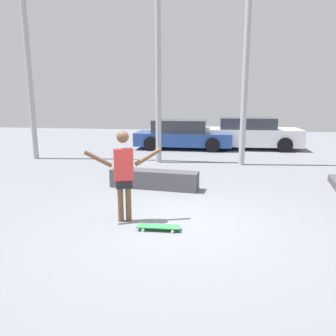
{
  "coord_description": "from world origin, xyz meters",
  "views": [
    {
      "loc": [
        0.68,
        -5.59,
        2.23
      ],
      "look_at": [
        -0.4,
        1.27,
        0.76
      ],
      "focal_mm": 35.0,
      "sensor_mm": 36.0,
      "label": 1
    }
  ],
  "objects_px": {
    "skateboard": "(158,227)",
    "parked_car_white": "(249,134)",
    "grind_box": "(154,179)",
    "skateboarder": "(124,171)",
    "parked_car_blue": "(182,135)"
  },
  "relations": [
    {
      "from": "parked_car_blue",
      "to": "parked_car_white",
      "type": "xyz_separation_m",
      "value": [
        2.99,
        0.48,
        0.05
      ]
    },
    {
      "from": "skateboarder",
      "to": "parked_car_white",
      "type": "distance_m",
      "value": 10.03
    },
    {
      "from": "skateboard",
      "to": "parked_car_blue",
      "type": "distance_m",
      "value": 9.46
    },
    {
      "from": "skateboarder",
      "to": "parked_car_blue",
      "type": "bearing_deg",
      "value": 68.86
    },
    {
      "from": "skateboard",
      "to": "skateboarder",
      "type": "bearing_deg",
      "value": 151.9
    },
    {
      "from": "skateboarder",
      "to": "parked_car_white",
      "type": "height_order",
      "value": "skateboarder"
    },
    {
      "from": "grind_box",
      "to": "skateboard",
      "type": "bearing_deg",
      "value": -77.04
    },
    {
      "from": "grind_box",
      "to": "parked_car_white",
      "type": "relative_size",
      "value": 0.51
    },
    {
      "from": "skateboarder",
      "to": "skateboard",
      "type": "relative_size",
      "value": 2.22
    },
    {
      "from": "skateboarder",
      "to": "skateboard",
      "type": "distance_m",
      "value": 1.18
    },
    {
      "from": "skateboarder",
      "to": "grind_box",
      "type": "height_order",
      "value": "skateboarder"
    },
    {
      "from": "skateboarder",
      "to": "grind_box",
      "type": "xyz_separation_m",
      "value": [
        0.09,
        2.31,
        -0.73
      ]
    },
    {
      "from": "parked_car_blue",
      "to": "grind_box",
      "type": "bearing_deg",
      "value": -90.07
    },
    {
      "from": "skateboard",
      "to": "grind_box",
      "type": "bearing_deg",
      "value": 100.58
    },
    {
      "from": "skateboard",
      "to": "parked_car_white",
      "type": "relative_size",
      "value": 0.17
    }
  ]
}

